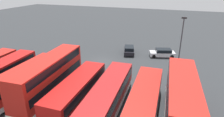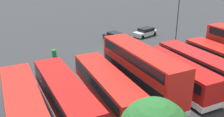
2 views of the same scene
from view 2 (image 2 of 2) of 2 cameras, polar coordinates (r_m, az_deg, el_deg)
The scene contains 11 objects.
ground_plane at distance 34.89m, azimuth -0.53°, elevation 0.97°, with size 140.00×140.00×0.00m, color #2D3033.
bus_single_deck_third at distance 28.06m, azimuth 19.81°, elevation -1.97°, with size 3.11×11.90×2.95m.
bus_single_deck_fourth at distance 25.79m, azimuth 14.43°, elevation -3.41°, with size 2.76×10.19×2.95m.
bus_double_decker_fifth at distance 23.86m, azimuth 6.56°, elevation -2.72°, with size 3.06×11.21×4.55m.
bus_single_deck_sixth at distance 22.52m, azimuth -1.13°, elevation -6.44°, with size 2.64×11.10×2.95m.
bus_single_deck_seventh at distance 21.44m, azimuth -10.66°, elevation -8.36°, with size 3.21×11.63×2.95m.
bus_single_deck_far_end at distance 20.96m, azimuth -19.51°, elevation -10.06°, with size 2.78×11.12×2.95m.
car_hatchback_silver at distance 40.59m, azimuth 0.66°, elevation 4.95°, with size 2.80×4.42×1.43m.
car_small_green at distance 43.73m, azimuth 7.59°, elevation 5.96°, with size 4.66×3.00×1.43m.
lamp_post_tall at distance 40.57m, azimuth 14.80°, elevation 10.00°, with size 0.70×0.30×7.96m.
waste_bin_yellow at distance 34.77m, azimuth -13.02°, elevation 1.17°, with size 0.60×0.60×0.95m, color #197F33.
Camera 2 is at (13.09, 30.00, 12.08)m, focal length 40.22 mm.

